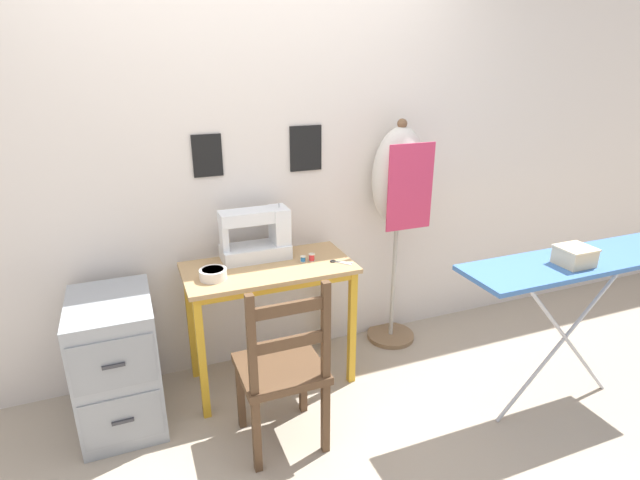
{
  "coord_description": "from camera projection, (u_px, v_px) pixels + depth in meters",
  "views": [
    {
      "loc": [
        -0.67,
        -2.23,
        1.83
      ],
      "look_at": [
        0.3,
        0.21,
        0.86
      ],
      "focal_mm": 28.0,
      "sensor_mm": 36.0,
      "label": 1
    }
  ],
  "objects": [
    {
      "name": "thread_spool_mid_table",
      "position": [
        312.0,
        257.0,
        2.82
      ],
      "size": [
        0.04,
        0.04,
        0.04
      ],
      "color": "red",
      "rests_on": "sewing_table"
    },
    {
      "name": "storage_box",
      "position": [
        575.0,
        256.0,
        2.4
      ],
      "size": [
        0.16,
        0.15,
        0.09
      ],
      "color": "beige",
      "rests_on": "ironing_board"
    },
    {
      "name": "wooden_chair",
      "position": [
        282.0,
        370.0,
        2.37
      ],
      "size": [
        0.4,
        0.38,
        0.91
      ],
      "color": "#513823",
      "rests_on": "ground_plane"
    },
    {
      "name": "fabric_bowl",
      "position": [
        213.0,
        274.0,
        2.59
      ],
      "size": [
        0.14,
        0.14,
        0.05
      ],
      "color": "silver",
      "rests_on": "sewing_table"
    },
    {
      "name": "ironing_board",
      "position": [
        579.0,
        267.0,
        2.5
      ],
      "size": [
        1.28,
        0.34,
        0.89
      ],
      "color": "#3D6BAD",
      "rests_on": "ground_plane"
    },
    {
      "name": "thread_spool_near_machine",
      "position": [
        303.0,
        259.0,
        2.82
      ],
      "size": [
        0.03,
        0.03,
        0.03
      ],
      "color": "#2875C1",
      "rests_on": "sewing_table"
    },
    {
      "name": "dress_form",
      "position": [
        399.0,
        187.0,
        3.08
      ],
      "size": [
        0.36,
        0.32,
        1.48
      ],
      "color": "#846647",
      "rests_on": "ground_plane"
    },
    {
      "name": "sewing_machine",
      "position": [
        259.0,
        236.0,
        2.83
      ],
      "size": [
        0.4,
        0.19,
        0.31
      ],
      "color": "white",
      "rests_on": "sewing_table"
    },
    {
      "name": "ground_plane",
      "position": [
        285.0,
        401.0,
        2.81
      ],
      "size": [
        14.0,
        14.0,
        0.0
      ],
      "primitive_type": "plane",
      "color": "tan"
    },
    {
      "name": "filing_cabinet",
      "position": [
        118.0,
        362.0,
        2.56
      ],
      "size": [
        0.4,
        0.56,
        0.71
      ],
      "color": "#93999E",
      "rests_on": "ground_plane"
    },
    {
      "name": "wall_back",
      "position": [
        251.0,
        160.0,
        2.84
      ],
      "size": [
        10.0,
        0.06,
        2.55
      ],
      "color": "silver",
      "rests_on": "ground_plane"
    },
    {
      "name": "scissors",
      "position": [
        338.0,
        262.0,
        2.81
      ],
      "size": [
        0.12,
        0.11,
        0.01
      ],
      "color": "silver",
      "rests_on": "sewing_table"
    },
    {
      "name": "sewing_table",
      "position": [
        270.0,
        285.0,
        2.79
      ],
      "size": [
        0.94,
        0.47,
        0.74
      ],
      "color": "tan",
      "rests_on": "ground_plane"
    }
  ]
}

